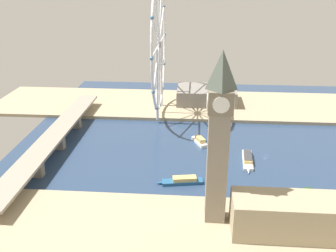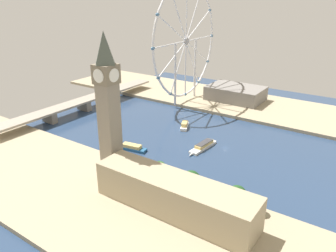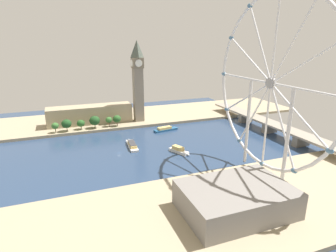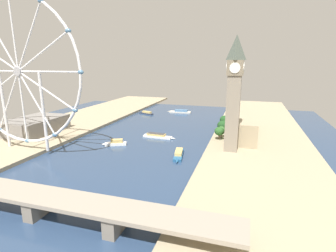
{
  "view_description": "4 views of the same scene",
  "coord_description": "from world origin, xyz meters",
  "px_view_note": "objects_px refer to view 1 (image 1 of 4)",
  "views": [
    {
      "loc": [
        -259.79,
        53.23,
        128.2
      ],
      "look_at": [
        6.65,
        73.87,
        18.99
      ],
      "focal_mm": 40.45,
      "sensor_mm": 36.0,
      "label": 1
    },
    {
      "loc": [
        -222.74,
        -97.49,
        114.83
      ],
      "look_at": [
        -10.52,
        48.21,
        11.21
      ],
      "focal_mm": 35.56,
      "sensor_mm": 36.0,
      "label": 2
    },
    {
      "loc": [
        228.93,
        -41.03,
        94.17
      ],
      "look_at": [
        2.88,
        44.92,
        20.66
      ],
      "focal_mm": 30.07,
      "sensor_mm": 36.0,
      "label": 3
    },
    {
      "loc": [
        -96.33,
        255.73,
        74.73
      ],
      "look_at": [
        -24.67,
        23.9,
        15.41
      ],
      "focal_mm": 28.05,
      "sensor_mm": 36.0,
      "label": 4
    }
  ],
  "objects_px": {
    "river_bridge": "(54,138)",
    "tour_boat_4": "(248,159)",
    "tour_boat_1": "(199,141)",
    "tour_boat_3": "(182,181)",
    "clock_tower": "(218,138)",
    "parliament_block": "(325,218)",
    "riverside_hall": "(206,95)",
    "ferris_wheel": "(159,45)"
  },
  "relations": [
    {
      "from": "ferris_wheel",
      "to": "tour_boat_1",
      "type": "relative_size",
      "value": 5.54
    },
    {
      "from": "tour_boat_3",
      "to": "clock_tower",
      "type": "bearing_deg",
      "value": 106.07
    },
    {
      "from": "clock_tower",
      "to": "tour_boat_4",
      "type": "height_order",
      "value": "clock_tower"
    },
    {
      "from": "riverside_hall",
      "to": "parliament_block",
      "type": "bearing_deg",
      "value": -164.99
    },
    {
      "from": "clock_tower",
      "to": "river_bridge",
      "type": "xyz_separation_m",
      "value": [
        84.81,
        120.9,
        -41.94
      ]
    },
    {
      "from": "tour_boat_3",
      "to": "tour_boat_4",
      "type": "relative_size",
      "value": 0.89
    },
    {
      "from": "clock_tower",
      "to": "riverside_hall",
      "type": "height_order",
      "value": "clock_tower"
    },
    {
      "from": "ferris_wheel",
      "to": "tour_boat_3",
      "type": "height_order",
      "value": "ferris_wheel"
    },
    {
      "from": "river_bridge",
      "to": "tour_boat_3",
      "type": "bearing_deg",
      "value": -113.88
    },
    {
      "from": "riverside_hall",
      "to": "tour_boat_4",
      "type": "distance_m",
      "value": 128.52
    },
    {
      "from": "tour_boat_1",
      "to": "tour_boat_3",
      "type": "xyz_separation_m",
      "value": [
        -63.26,
        11.04,
        -0.38
      ]
    },
    {
      "from": "clock_tower",
      "to": "tour_boat_1",
      "type": "xyz_separation_m",
      "value": [
        103.02,
        8.11,
        -48.66
      ]
    },
    {
      "from": "riverside_hall",
      "to": "tour_boat_4",
      "type": "bearing_deg",
      "value": -167.3
    },
    {
      "from": "riverside_hall",
      "to": "river_bridge",
      "type": "bearing_deg",
      "value": 133.74
    },
    {
      "from": "riverside_hall",
      "to": "tour_boat_3",
      "type": "bearing_deg",
      "value": 173.6
    },
    {
      "from": "ferris_wheel",
      "to": "riverside_hall",
      "type": "height_order",
      "value": "ferris_wheel"
    },
    {
      "from": "parliament_block",
      "to": "tour_boat_3",
      "type": "distance_m",
      "value": 90.07
    },
    {
      "from": "clock_tower",
      "to": "tour_boat_1",
      "type": "height_order",
      "value": "clock_tower"
    },
    {
      "from": "riverside_hall",
      "to": "clock_tower",
      "type": "bearing_deg",
      "value": -179.64
    },
    {
      "from": "ferris_wheel",
      "to": "river_bridge",
      "type": "distance_m",
      "value": 123.99
    },
    {
      "from": "tour_boat_1",
      "to": "tour_boat_4",
      "type": "relative_size",
      "value": 0.63
    },
    {
      "from": "ferris_wheel",
      "to": "tour_boat_4",
      "type": "relative_size",
      "value": 3.51
    },
    {
      "from": "parliament_block",
      "to": "tour_boat_1",
      "type": "distance_m",
      "value": 130.07
    },
    {
      "from": "ferris_wheel",
      "to": "tour_boat_4",
      "type": "height_order",
      "value": "ferris_wheel"
    },
    {
      "from": "tour_boat_4",
      "to": "ferris_wheel",
      "type": "bearing_deg",
      "value": -137.13
    },
    {
      "from": "ferris_wheel",
      "to": "tour_boat_1",
      "type": "bearing_deg",
      "value": -148.43
    },
    {
      "from": "tour_boat_3",
      "to": "tour_boat_4",
      "type": "xyz_separation_m",
      "value": [
        34.47,
        -46.08,
        0.04
      ]
    },
    {
      "from": "tour_boat_1",
      "to": "tour_boat_4",
      "type": "height_order",
      "value": "tour_boat_1"
    },
    {
      "from": "tour_boat_4",
      "to": "clock_tower",
      "type": "bearing_deg",
      "value": -15.91
    },
    {
      "from": "clock_tower",
      "to": "tour_boat_4",
      "type": "distance_m",
      "value": 92.93
    },
    {
      "from": "riverside_hall",
      "to": "tour_boat_1",
      "type": "height_order",
      "value": "riverside_hall"
    },
    {
      "from": "river_bridge",
      "to": "tour_boat_3",
      "type": "distance_m",
      "value": 111.5
    },
    {
      "from": "river_bridge",
      "to": "tour_boat_1",
      "type": "relative_size",
      "value": 8.98
    },
    {
      "from": "ferris_wheel",
      "to": "tour_boat_3",
      "type": "relative_size",
      "value": 3.93
    },
    {
      "from": "parliament_block",
      "to": "tour_boat_3",
      "type": "bearing_deg",
      "value": 55.98
    },
    {
      "from": "river_bridge",
      "to": "tour_boat_4",
      "type": "distance_m",
      "value": 148.38
    },
    {
      "from": "clock_tower",
      "to": "ferris_wheel",
      "type": "distance_m",
      "value": 172.32
    },
    {
      "from": "riverside_hall",
      "to": "ferris_wheel",
      "type": "bearing_deg",
      "value": 127.12
    },
    {
      "from": "parliament_block",
      "to": "ferris_wheel",
      "type": "bearing_deg",
      "value": 29.99
    },
    {
      "from": "clock_tower",
      "to": "parliament_block",
      "type": "height_order",
      "value": "clock_tower"
    },
    {
      "from": "tour_boat_4",
      "to": "river_bridge",
      "type": "bearing_deg",
      "value": -90.06
    },
    {
      "from": "riverside_hall",
      "to": "tour_boat_4",
      "type": "relative_size",
      "value": 1.69
    }
  ]
}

